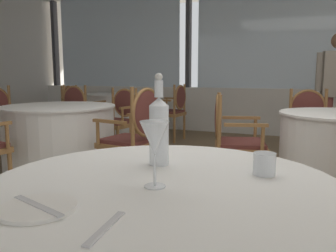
{
  "coord_description": "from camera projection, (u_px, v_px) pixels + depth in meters",
  "views": [
    {
      "loc": [
        0.59,
        -2.29,
        1.09
      ],
      "look_at": [
        0.17,
        -1.27,
        0.92
      ],
      "focal_mm": 36.32,
      "sensor_mm": 36.0,
      "label": 1
    }
  ],
  "objects": [
    {
      "name": "dining_chair_0_3",
      "position": [
        231.0,
        135.0,
        3.13
      ],
      "size": [
        0.56,
        0.61,
        0.92
      ],
      "rotation": [
        0.0,
        0.0,
        12.83
      ],
      "color": "olive",
      "rests_on": "ground_plane"
    },
    {
      "name": "water_tumbler",
      "position": [
        264.0,
        164.0,
        1.12
      ],
      "size": [
        0.07,
        0.07,
        0.07
      ],
      "primitive_type": "cylinder",
      "color": "white",
      "rests_on": "foreground_table"
    },
    {
      "name": "dining_chair_1_0",
      "position": [
        173.0,
        108.0,
        5.63
      ],
      "size": [
        0.5,
        0.56,
        0.94
      ],
      "rotation": [
        0.0,
        0.0,
        9.36
      ],
      "color": "olive",
      "rests_on": "ground_plane"
    },
    {
      "name": "dining_chair_2_0",
      "position": [
        1.0,
        118.0,
        4.25
      ],
      "size": [
        0.53,
        0.58,
        0.96
      ],
      "rotation": [
        0.0,
        0.0,
        6.14
      ],
      "color": "olive",
      "rests_on": "ground_plane"
    },
    {
      "name": "water_bottle",
      "position": [
        159.0,
        129.0,
        1.23
      ],
      "size": [
        0.07,
        0.07,
        0.33
      ],
      "color": "white",
      "rests_on": "foreground_table"
    },
    {
      "name": "dining_chair_0_2",
      "position": [
        310.0,
        123.0,
        3.94
      ],
      "size": [
        0.61,
        0.56,
        0.93
      ],
      "rotation": [
        0.0,
        0.0,
        11.26
      ],
      "color": "olive",
      "rests_on": "ground_plane"
    },
    {
      "name": "side_plate",
      "position": [
        38.0,
        208.0,
        0.83
      ],
      "size": [
        0.19,
        0.19,
        0.01
      ],
      "primitive_type": "cylinder",
      "color": "white",
      "rests_on": "foreground_table"
    },
    {
      "name": "background_table_2",
      "position": [
        60.0,
        140.0,
        3.75
      ],
      "size": [
        1.22,
        1.22,
        0.76
      ],
      "color": "white",
      "rests_on": "ground_plane"
    },
    {
      "name": "dining_chair_2_2",
      "position": [
        136.0,
        131.0,
        3.19
      ],
      "size": [
        0.53,
        0.58,
        0.99
      ],
      "rotation": [
        0.0,
        0.0,
        9.28
      ],
      "color": "olive",
      "rests_on": "ground_plane"
    },
    {
      "name": "window_wall_far",
      "position": [
        274.0,
        69.0,
        6.04
      ],
      "size": [
        10.29,
        0.14,
        2.99
      ],
      "color": "silver",
      "rests_on": "ground_plane"
    },
    {
      "name": "dining_chair_1_3",
      "position": [
        80.0,
        110.0,
        5.15
      ],
      "size": [
        0.56,
        0.5,
        0.94
      ],
      "rotation": [
        0.0,
        0.0,
        14.07
      ],
      "color": "olive",
      "rests_on": "ground_plane"
    },
    {
      "name": "wine_glass",
      "position": [
        155.0,
        139.0,
        0.98
      ],
      "size": [
        0.09,
        0.09,
        0.2
      ],
      "color": "white",
      "rests_on": "foreground_table"
    },
    {
      "name": "dining_chair_1_1",
      "position": [
        149.0,
        101.0,
        7.02
      ],
      "size": [
        0.56,
        0.5,
        0.92
      ],
      "rotation": [
        0.0,
        0.0,
        10.93
      ],
      "color": "olive",
      "rests_on": "ground_plane"
    },
    {
      "name": "dining_chair_2_3",
      "position": [
        119.0,
        116.0,
        4.6
      ],
      "size": [
        0.58,
        0.53,
        0.91
      ],
      "rotation": [
        0.0,
        0.0,
        10.85
      ],
      "color": "olive",
      "rests_on": "ground_plane"
    },
    {
      "name": "dining_chair_1_2",
      "position": [
        74.0,
        105.0,
        6.55
      ],
      "size": [
        0.5,
        0.56,
        0.89
      ],
      "rotation": [
        0.0,
        0.0,
        12.5
      ],
      "color": "olive",
      "rests_on": "ground_plane"
    },
    {
      "name": "ground_plane",
      "position": [
        213.0,
        225.0,
        2.48
      ],
      "size": [
        14.18,
        14.18,
        0.0
      ],
      "primitive_type": "plane",
      "color": "#756047"
    },
    {
      "name": "butter_knife",
      "position": [
        38.0,
        206.0,
        0.83
      ],
      "size": [
        0.2,
        0.08,
        0.0
      ],
      "primitive_type": "cube",
      "rotation": [
        0.0,
        0.0,
        -0.3
      ],
      "color": "silver",
      "rests_on": "foreground_table"
    },
    {
      "name": "background_table_1",
      "position": [
        120.0,
        115.0,
        6.11
      ],
      "size": [
        1.26,
        1.26,
        0.76
      ],
      "color": "white",
      "rests_on": "ground_plane"
    },
    {
      "name": "diner_person_0",
      "position": [
        336.0,
        87.0,
        4.5
      ],
      "size": [
        0.52,
        0.25,
        1.63
      ],
      "rotation": [
        0.0,
        0.0,
        4.86
      ],
      "color": "brown",
      "rests_on": "ground_plane"
    },
    {
      "name": "dinner_fork",
      "position": [
        106.0,
        228.0,
        0.73
      ],
      "size": [
        0.04,
        0.17,
        0.0
      ],
      "primitive_type": "cube",
      "rotation": [
        0.0,
        0.0,
        1.69
      ],
      "color": "silver",
      "rests_on": "foreground_table"
    }
  ]
}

